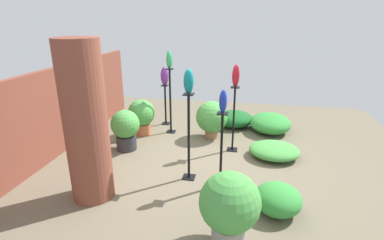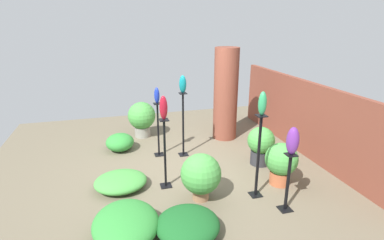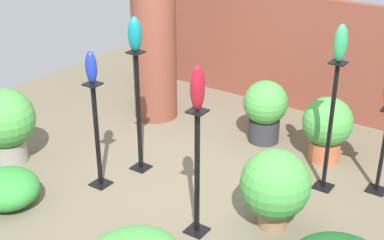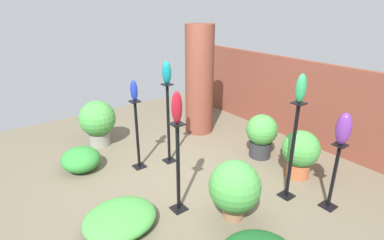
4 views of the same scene
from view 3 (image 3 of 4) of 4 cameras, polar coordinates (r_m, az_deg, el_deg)
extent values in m
plane|color=#6B604C|center=(5.91, -1.20, -7.48)|extent=(8.00, 8.00, 0.00)
cube|color=brown|center=(7.79, 10.85, 7.03)|extent=(5.60, 0.12, 1.64)
cylinder|color=brown|center=(7.26, -4.08, 8.76)|extent=(0.60, 0.60, 2.29)
cube|color=black|center=(6.13, 13.80, -6.91)|extent=(0.20, 0.20, 0.01)
cube|color=black|center=(5.79, 14.52, -0.83)|extent=(0.04, 0.04, 1.46)
cube|color=black|center=(5.52, 15.32, 5.91)|extent=(0.16, 0.16, 0.02)
cube|color=black|center=(6.09, -9.68, -6.71)|extent=(0.20, 0.20, 0.01)
cube|color=black|center=(5.80, -10.10, -1.70)|extent=(0.04, 0.04, 1.21)
cube|color=black|center=(5.56, -10.56, 3.79)|extent=(0.16, 0.16, 0.02)
cube|color=black|center=(6.34, -5.46, -5.05)|extent=(0.20, 0.20, 0.01)
cube|color=black|center=(6.02, -5.73, 0.79)|extent=(0.04, 0.04, 1.43)
cube|color=black|center=(5.76, -6.03, 7.21)|extent=(0.16, 0.16, 0.02)
cube|color=black|center=(6.23, 19.05, -7.06)|extent=(0.20, 0.20, 0.01)
cube|color=black|center=(6.00, 19.68, -3.18)|extent=(0.04, 0.04, 0.97)
cube|color=black|center=(5.30, 0.52, -11.69)|extent=(0.20, 0.20, 0.01)
cube|color=black|center=(4.95, 0.55, -5.79)|extent=(0.04, 0.04, 1.29)
cube|color=black|center=(4.65, 0.58, 0.95)|extent=(0.16, 0.16, 0.02)
ellipsoid|color=#2D9356|center=(5.46, 15.56, 7.90)|extent=(0.14, 0.13, 0.39)
ellipsoid|color=#192D9E|center=(5.50, -10.71, 5.54)|extent=(0.12, 0.12, 0.35)
ellipsoid|color=#0F727A|center=(5.71, -6.12, 9.09)|extent=(0.15, 0.15, 0.38)
ellipsoid|color=maroon|center=(4.57, 0.59, 3.42)|extent=(0.13, 0.14, 0.42)
cylinder|color=#936B4C|center=(5.38, 8.59, -10.26)|extent=(0.28, 0.28, 0.19)
sphere|color=#479942|center=(5.17, 8.86, -6.81)|extent=(0.68, 0.68, 0.68)
cylinder|color=gray|center=(6.75, -18.81, -3.16)|extent=(0.40, 0.40, 0.27)
sphere|color=#479942|center=(6.57, -19.33, 0.16)|extent=(0.70, 0.70, 0.70)
cylinder|color=#2D2D33|center=(6.93, 7.67, -1.08)|extent=(0.39, 0.39, 0.29)
sphere|color=#479942|center=(6.77, 7.85, 1.85)|extent=(0.56, 0.56, 0.56)
cylinder|color=#B25B38|center=(6.64, 13.93, -3.13)|extent=(0.37, 0.37, 0.25)
sphere|color=#479942|center=(6.47, 14.27, -0.19)|extent=(0.59, 0.59, 0.59)
ellipsoid|color=#338C38|center=(5.89, -19.07, -6.91)|extent=(0.68, 0.64, 0.39)
camera|label=1|loc=(8.53, -34.47, 16.78)|focal=28.00mm
camera|label=2|loc=(3.64, 75.60, 1.49)|focal=28.00mm
camera|label=4|loc=(1.76, 48.18, -0.12)|focal=28.00mm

